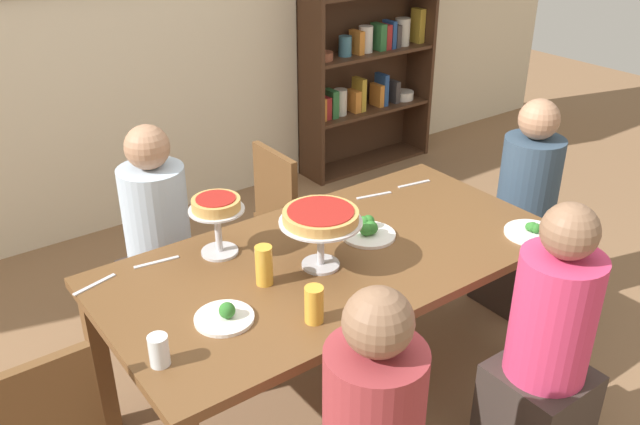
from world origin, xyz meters
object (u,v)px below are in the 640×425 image
Objects in this scene: water_glass_clear_near at (159,350)px; bookshelf at (367,22)px; diner_near_right at (545,362)px; salad_plate_far_diner at (225,316)px; salad_plate_near_diner at (368,230)px; cutlery_knife_far at (157,262)px; salad_plate_spare at (532,232)px; cutlery_spare_fork at (374,195)px; beer_glass_amber_tall at (264,265)px; cutlery_knife_near at (414,184)px; beer_glass_amber_short at (314,305)px; chair_far_right at (294,214)px; dining_table at (334,271)px; cutlery_fork_far at (311,218)px; cutlery_fork_near at (95,284)px; deep_dish_pizza_stand at (321,220)px; diner_far_left at (161,257)px; diner_head_east at (523,221)px; personal_pizza_stand at (217,211)px.

bookshelf is at bearing 39.62° from water_glass_clear_near.
diner_near_right reaches higher than salad_plate_far_diner.
salad_plate_near_diner is 1.28× the size of cutlery_knife_far.
cutlery_spare_fork is (-0.30, 0.69, -0.01)m from salad_plate_spare.
beer_glass_amber_tall is 0.87× the size of cutlery_spare_fork.
cutlery_knife_near and cutlery_knife_far have the same top height.
water_glass_clear_near is at bearing 75.35° from cutlery_knife_far.
beer_glass_amber_short reaches higher than salad_plate_spare.
diner_near_right is at bearing 2.62° from chair_far_right.
beer_glass_amber_short is (-0.33, -0.31, 0.15)m from dining_table.
diner_near_right is 1.11m from cutlery_spare_fork.
dining_table is 2.16× the size of chair_far_right.
beer_glass_amber_tall is (-1.12, 0.35, 0.07)m from salad_plate_spare.
cutlery_spare_fork is at bearing 45.72° from salad_plate_near_diner.
cutlery_fork_far is (-0.62, 0.01, 0.00)m from cutlery_knife_near.
water_glass_clear_near reaches higher than cutlery_fork_far.
salad_plate_spare is at bearing -35.81° from salad_plate_near_diner.
cutlery_knife_near is at bearing -170.48° from cutlery_spare_fork.
cutlery_fork_near is at bearing 91.03° from water_glass_clear_near.
diner_far_left is at bearing 111.44° from deep_dish_pizza_stand.
cutlery_knife_far is (-0.82, 0.32, -0.02)m from salad_plate_near_diner.
cutlery_fork_near is 1.00× the size of cutlery_knife_far.
cutlery_fork_near is at bearing 163.82° from salad_plate_near_diner.
deep_dish_pizza_stand reaches higher than salad_plate_spare.
salad_plate_spare is 1.79m from cutlery_fork_near.
cutlery_fork_near and cutlery_knife_far have the same top height.
deep_dish_pizza_stand is 1.78× the size of cutlery_knife_far.
diner_head_east is (-0.58, -2.00, -0.63)m from bookshelf.
water_glass_clear_near is at bearing 28.04° from cutlery_knife_near.
cutlery_knife_near is (-0.52, 0.29, 0.25)m from diner_head_east.
cutlery_knife_far is (-1.02, 1.12, 0.25)m from diner_near_right.
chair_far_right is at bearing 36.11° from personal_pizza_stand.
cutlery_fork_near is (-0.44, -0.44, 0.25)m from diner_far_left.
bookshelf reaches higher than dining_table.
beer_glass_amber_short is at bearing 59.02° from diner_near_right.
cutlery_spare_fork is at bearing 163.43° from cutlery_fork_near.
beer_glass_amber_tall is 1.11m from cutlery_knife_near.
diner_far_left is at bearing 28.28° from diner_near_right.
salad_plate_near_diner is at bearing 12.25° from salad_plate_far_diner.
chair_far_right is at bearing 80.37° from salad_plate_near_diner.
salad_plate_spare is at bearing 20.58° from chair_far_right.
bookshelf is 3.17m from diner_near_right.
water_glass_clear_near is 1.09m from cutlery_fork_far.
chair_far_right is at bearing -60.18° from cutlery_spare_fork.
diner_far_left reaches higher than personal_pizza_stand.
cutlery_knife_near is at bearing -174.37° from cutlery_knife_far.
water_glass_clear_near is at bearing -134.25° from personal_pizza_stand.
salad_plate_near_diner is at bearing -22.71° from personal_pizza_stand.
cutlery_knife_far is at bearing 152.15° from salad_plate_spare.
cutlery_fork_near is 1.00× the size of cutlery_spare_fork.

